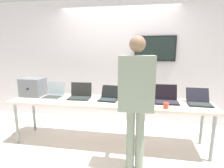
# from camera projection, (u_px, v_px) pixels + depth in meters

# --- Properties ---
(ground) EXTENTS (8.00, 8.00, 0.04)m
(ground) POSITION_uv_depth(u_px,v_px,m) (109.00, 144.00, 3.15)
(ground) COLOR silver
(back_wall) EXTENTS (8.00, 0.11, 2.67)m
(back_wall) POSITION_uv_depth(u_px,v_px,m) (119.00, 62.00, 3.98)
(back_wall) COLOR silver
(back_wall) RESTS_ON ground
(workbench) EXTENTS (3.34, 0.70, 0.77)m
(workbench) POSITION_uv_depth(u_px,v_px,m) (109.00, 103.00, 3.01)
(workbench) COLOR beige
(workbench) RESTS_ON ground
(equipment_box) EXTENTS (0.39, 0.34, 0.33)m
(equipment_box) POSITION_uv_depth(u_px,v_px,m) (33.00, 87.00, 3.30)
(equipment_box) COLOR slate
(equipment_box) RESTS_ON workbench
(laptop_station_0) EXTENTS (0.34, 0.30, 0.26)m
(laptop_station_0) POSITION_uv_depth(u_px,v_px,m) (54.00, 94.00, 3.22)
(laptop_station_0) COLOR #A8B4BB
(laptop_station_0) RESTS_ON workbench
(laptop_station_1) EXTENTS (0.39, 0.31, 0.26)m
(laptop_station_1) POSITION_uv_depth(u_px,v_px,m) (80.00, 95.00, 3.16)
(laptop_station_1) COLOR #262624
(laptop_station_1) RESTS_ON workbench
(laptop_station_2) EXTENTS (0.33, 0.35, 0.22)m
(laptop_station_2) POSITION_uv_depth(u_px,v_px,m) (109.00, 97.00, 3.06)
(laptop_station_2) COLOR black
(laptop_station_2) RESTS_ON workbench
(laptop_station_3) EXTENTS (0.34, 0.40, 0.25)m
(laptop_station_3) POSITION_uv_depth(u_px,v_px,m) (137.00, 97.00, 3.00)
(laptop_station_3) COLOR #36383A
(laptop_station_3) RESTS_ON workbench
(laptop_station_4) EXTENTS (0.38, 0.35, 0.26)m
(laptop_station_4) POSITION_uv_depth(u_px,v_px,m) (166.00, 98.00, 2.93)
(laptop_station_4) COLOR black
(laptop_station_4) RESTS_ON workbench
(laptop_station_5) EXTENTS (0.36, 0.37, 0.23)m
(laptop_station_5) POSITION_uv_depth(u_px,v_px,m) (199.00, 101.00, 2.82)
(laptop_station_5) COLOR black
(laptop_station_5) RESTS_ON workbench
(person) EXTENTS (0.45, 0.59, 1.78)m
(person) POSITION_uv_depth(u_px,v_px,m) (136.00, 93.00, 2.26)
(person) COLOR gray
(person) RESTS_ON ground
(coffee_mug) EXTENTS (0.08, 0.08, 0.09)m
(coffee_mug) POSITION_uv_depth(u_px,v_px,m) (166.00, 106.00, 2.60)
(coffee_mug) COLOR #C24733
(coffee_mug) RESTS_ON workbench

